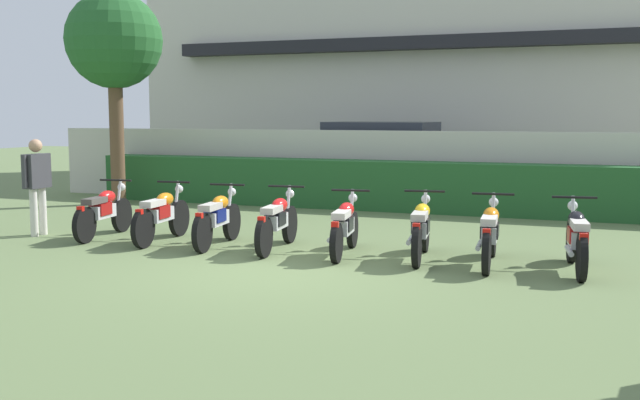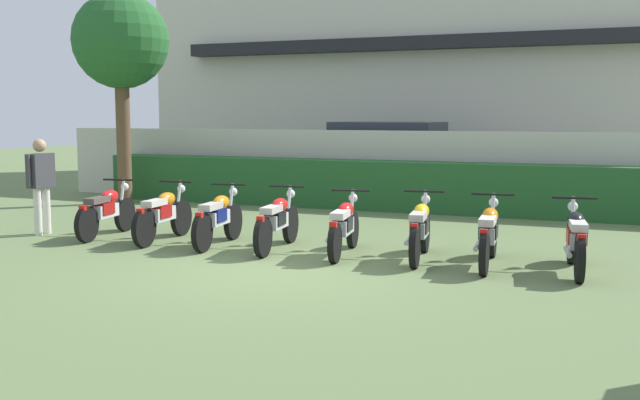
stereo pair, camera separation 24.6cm
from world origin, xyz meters
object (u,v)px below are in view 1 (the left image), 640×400
Objects in this scene: motorcycle_in_row_1 at (161,215)px; motorcycle_in_row_4 at (345,226)px; motorcycle_in_row_7 at (577,238)px; motorcycle_in_row_3 at (277,221)px; motorcycle_in_row_0 at (103,211)px; tree_near_inspector at (114,43)px; motorcycle_in_row_2 at (217,218)px; motorcycle_in_row_5 at (421,228)px; inspector_person at (37,179)px; parked_car at (386,159)px; motorcycle_in_row_6 at (490,233)px.

motorcycle_in_row_1 is 3.18m from motorcycle_in_row_4.
motorcycle_in_row_4 is at bearing 81.92° from motorcycle_in_row_7.
motorcycle_in_row_7 reaches higher than motorcycle_in_row_3.
tree_near_inspector is at bearing 25.88° from motorcycle_in_row_0.
motorcycle_in_row_1 is 1.02× the size of motorcycle_in_row_2.
motorcycle_in_row_5 is 0.98× the size of motorcycle_in_row_7.
tree_near_inspector is at bearing 51.51° from motorcycle_in_row_4.
parked_car is at bearing 64.81° from inspector_person.
motorcycle_in_row_7 is (2.13, -0.08, -0.00)m from motorcycle_in_row_5.
motorcycle_in_row_1 is 1.01× the size of motorcycle_in_row_5.
inspector_person is (-3.40, -0.17, 0.54)m from motorcycle_in_row_2.
motorcycle_in_row_6 is at bearing -98.17° from motorcycle_in_row_4.
motorcycle_in_row_5 is at bearing 2.06° from inspector_person.
motorcycle_in_row_1 is 2.42m from inspector_person.
inspector_person reaches higher than motorcycle_in_row_2.
motorcycle_in_row_2 is at bearing 82.20° from motorcycle_in_row_7.
motorcycle_in_row_7 is (4.39, -0.05, 0.00)m from motorcycle_in_row_3.
motorcycle_in_row_0 is (2.66, -4.12, -3.26)m from tree_near_inspector.
tree_near_inspector is (-5.39, -3.98, 2.78)m from parked_car.
motorcycle_in_row_5 reaches higher than motorcycle_in_row_0.
motorcycle_in_row_1 is at bearing 4.66° from inspector_person.
parked_car is 2.47× the size of motorcycle_in_row_7.
motorcycle_in_row_3 is at bearing -97.36° from motorcycle_in_row_0.
motorcycle_in_row_7 is (1.14, -0.01, 0.00)m from motorcycle_in_row_6.
parked_car reaches higher than motorcycle_in_row_5.
motorcycle_in_row_2 is (4.88, -4.17, -3.26)m from tree_near_inspector.
parked_car is 7.25m from tree_near_inspector.
parked_car is 2.52× the size of motorcycle_in_row_0.
motorcycle_in_row_3 is (5.90, -4.14, -3.26)m from tree_near_inspector.
motorcycle_in_row_1 is 0.95× the size of motorcycle_in_row_6.
motorcycle_in_row_3 reaches higher than motorcycle_in_row_0.
motorcycle_in_row_2 is at bearing -98.43° from motorcycle_in_row_0.
motorcycle_in_row_5 is (4.33, 0.05, -0.00)m from motorcycle_in_row_1.
motorcycle_in_row_4 is 1.15m from motorcycle_in_row_5.
motorcycle_in_row_1 is 1.05m from motorcycle_in_row_2.
motorcycle_in_row_2 is at bearing 85.66° from motorcycle_in_row_3.
tree_near_inspector is 2.67× the size of motorcycle_in_row_4.
motorcycle_in_row_2 is 2.14m from motorcycle_in_row_4.
motorcycle_in_row_5 is (2.26, 0.04, 0.00)m from motorcycle_in_row_3.
motorcycle_in_row_5 is at bearing -94.76° from motorcycle_in_row_4.
motorcycle_in_row_7 reaches higher than motorcycle_in_row_0.
motorcycle_in_row_4 is (1.62, -8.14, -0.50)m from parked_car.
motorcycle_in_row_5 is at bearing -93.97° from motorcycle_in_row_1.
motorcycle_in_row_4 is 5.57m from inspector_person.
inspector_person reaches higher than motorcycle_in_row_6.
motorcycle_in_row_6 is at bearing 81.85° from motorcycle_in_row_7.
motorcycle_in_row_2 is 0.95× the size of motorcycle_in_row_3.
inspector_person is (-4.43, -0.20, 0.54)m from motorcycle_in_row_3.
motorcycle_in_row_6 is (9.15, -4.18, -3.26)m from tree_near_inspector.
parked_car is 2.40× the size of motorcycle_in_row_3.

